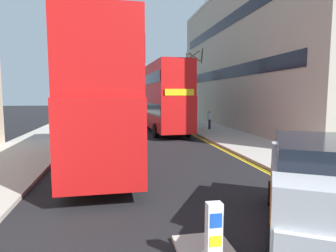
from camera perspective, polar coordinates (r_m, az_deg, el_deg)
sidewalk_right at (r=19.04m, az=15.23°, el=-3.24°), size 4.00×80.00×0.14m
sidewalk_left at (r=17.84m, az=-25.97°, el=-4.27°), size 4.00×80.00×0.14m
kerb_line_outer at (r=16.41m, az=11.61°, el=-4.87°), size 0.10×56.00×0.01m
kerb_line_inner at (r=16.35m, az=11.09°, el=-4.90°), size 0.10×56.00×0.01m
keep_left_bollard at (r=5.57m, az=9.05°, el=-20.57°), size 0.36×0.28×1.11m
double_decker_bus_away at (r=13.10m, az=-12.62°, el=5.67°), size 2.91×10.84×5.64m
double_decker_bus_oncoming at (r=24.44m, az=-1.10°, el=5.97°), size 3.18×10.91×5.64m
taxi_minivan at (r=7.23m, az=27.43°, el=-10.92°), size 4.02×5.10×2.12m
pedestrian_far at (r=25.35m, az=8.22°, el=1.29°), size 0.34×0.22×1.62m
street_tree_near at (r=33.65m, az=4.13°, el=5.65°), size 1.55×1.98×5.99m
street_tree_mid at (r=25.78m, az=5.01°, el=7.03°), size 1.73×1.78×7.00m
street_tree_far at (r=40.59m, az=2.49°, el=5.67°), size 1.42×1.56×5.53m
townhouse_terrace_right at (r=30.71m, az=19.79°, el=12.62°), size 10.08×28.00×13.51m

